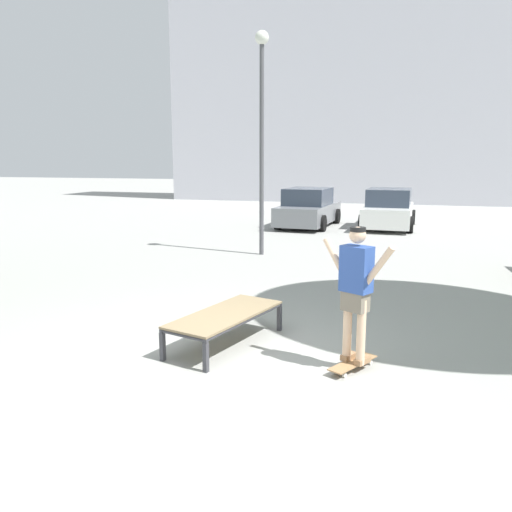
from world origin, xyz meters
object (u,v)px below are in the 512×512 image
object	(u,v)px
skater	(356,285)
light_post	(262,111)
car_white	(389,210)
skate_box	(226,316)
car_grey	(309,209)
skateboard	(353,363)

from	to	relation	value
skater	light_post	distance (m)	8.44
car_white	light_post	xyz separation A→B (m)	(-3.12, -6.85, 3.13)
skate_box	car_grey	size ratio (longest dim) A/B	0.47
skate_box	light_post	distance (m)	7.84
skater	light_post	size ratio (longest dim) A/B	0.29
skateboard	light_post	size ratio (longest dim) A/B	0.14
skate_box	light_post	bearing A→B (deg)	101.80
skater	car_grey	bearing A→B (deg)	103.02
car_grey	skater	bearing A→B (deg)	-76.98
skate_box	car_white	xyz separation A→B (m)	(1.68, 13.76, 0.28)
skateboard	car_grey	xyz separation A→B (m)	(-3.16, 13.68, 0.61)
car_grey	light_post	xyz separation A→B (m)	(-0.09, -6.40, 3.13)
skater	car_white	distance (m)	14.14
light_post	skate_box	bearing A→B (deg)	-78.20
skateboard	light_post	world-z (taller)	light_post
skater	car_grey	size ratio (longest dim) A/B	0.39
skate_box	skateboard	xyz separation A→B (m)	(1.81, -0.38, -0.34)
skater	car_white	world-z (taller)	skater
skate_box	car_grey	xyz separation A→B (m)	(-1.35, 13.30, 0.28)
skateboard	car_grey	world-z (taller)	car_grey
light_post	car_grey	bearing A→B (deg)	89.16
car_white	skate_box	bearing A→B (deg)	-96.96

